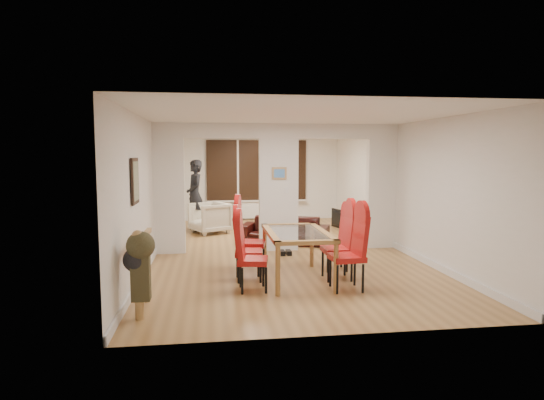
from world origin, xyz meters
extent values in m
cube|color=#9E7240|center=(0.00, 0.00, 0.00)|extent=(5.00, 9.00, 0.01)
cube|color=white|center=(0.00, 0.00, 1.30)|extent=(5.00, 0.18, 2.60)
cube|color=black|center=(0.00, 4.44, 1.50)|extent=(3.00, 0.08, 1.80)
cube|color=white|center=(0.00, 4.40, 0.30)|extent=(1.40, 0.08, 0.50)
sphere|color=orange|center=(0.30, 3.30, 2.15)|extent=(0.36, 0.36, 0.36)
cube|color=gray|center=(-2.47, -2.40, 1.60)|extent=(0.04, 0.52, 0.67)
cube|color=#4C8CD8|center=(0.00, -0.10, 1.60)|extent=(0.30, 0.03, 0.25)
imported|color=black|center=(0.24, 0.75, 0.29)|extent=(2.10, 1.44, 0.57)
imported|color=beige|center=(-1.42, 2.24, 0.39)|extent=(1.13, 1.14, 0.78)
imported|color=black|center=(-1.79, 2.71, 0.92)|extent=(0.76, 0.59, 1.84)
imported|color=black|center=(1.96, 2.46, 0.25)|extent=(0.88, 0.34, 0.50)
cylinder|color=#143F19|center=(-0.07, 2.38, 0.36)|extent=(0.07, 0.07, 0.30)
imported|color=black|center=(-0.03, 2.27, 0.24)|extent=(0.20, 0.20, 0.05)
camera|label=1|loc=(-1.37, -9.19, 1.99)|focal=30.00mm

